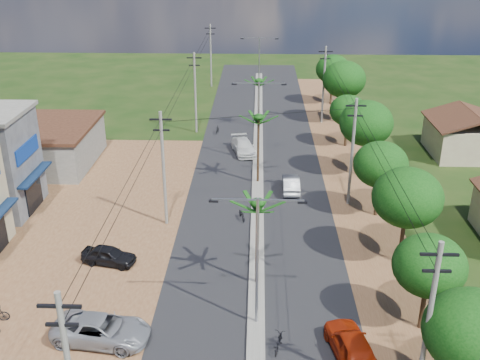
{
  "coord_description": "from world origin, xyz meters",
  "views": [
    {
      "loc": [
        -0.04,
        -26.17,
        20.44
      ],
      "look_at": [
        -1.39,
        13.75,
        3.0
      ],
      "focal_mm": 42.0,
      "sensor_mm": 36.0,
      "label": 1
    }
  ],
  "objects_px": {
    "car_red_near": "(352,346)",
    "car_parked_silver": "(102,330)",
    "car_white_far": "(243,147)",
    "moto_rider_east": "(278,343)",
    "car_parked_dark": "(109,256)",
    "car_silver_mid": "(291,184)"
  },
  "relations": [
    {
      "from": "car_parked_silver",
      "to": "moto_rider_east",
      "type": "height_order",
      "value": "car_parked_silver"
    },
    {
      "from": "car_silver_mid",
      "to": "car_parked_dark",
      "type": "distance_m",
      "value": 17.76
    },
    {
      "from": "car_silver_mid",
      "to": "car_parked_silver",
      "type": "distance_m",
      "value": 23.06
    },
    {
      "from": "car_silver_mid",
      "to": "car_red_near",
      "type": "bearing_deg",
      "value": 95.77
    },
    {
      "from": "car_parked_silver",
      "to": "car_parked_dark",
      "type": "xyz_separation_m",
      "value": [
        -1.58,
        7.86,
        -0.12
      ]
    },
    {
      "from": "car_white_far",
      "to": "car_silver_mid",
      "type": "bearing_deg",
      "value": -78.17
    },
    {
      "from": "car_white_far",
      "to": "moto_rider_east",
      "type": "height_order",
      "value": "car_white_far"
    },
    {
      "from": "car_silver_mid",
      "to": "car_parked_silver",
      "type": "bearing_deg",
      "value": 60.71
    },
    {
      "from": "car_red_near",
      "to": "moto_rider_east",
      "type": "distance_m",
      "value": 3.87
    },
    {
      "from": "car_red_near",
      "to": "moto_rider_east",
      "type": "height_order",
      "value": "car_red_near"
    },
    {
      "from": "car_red_near",
      "to": "car_white_far",
      "type": "distance_m",
      "value": 30.87
    },
    {
      "from": "car_white_far",
      "to": "car_red_near",
      "type": "bearing_deg",
      "value": -91.67
    },
    {
      "from": "car_red_near",
      "to": "car_parked_silver",
      "type": "xyz_separation_m",
      "value": [
        -13.41,
        0.95,
        -0.06
      ]
    },
    {
      "from": "car_parked_silver",
      "to": "moto_rider_east",
      "type": "distance_m",
      "value": 9.62
    },
    {
      "from": "car_silver_mid",
      "to": "car_white_far",
      "type": "relative_size",
      "value": 0.84
    },
    {
      "from": "car_silver_mid",
      "to": "car_white_far",
      "type": "xyz_separation_m",
      "value": [
        -4.38,
        9.12,
        0.03
      ]
    },
    {
      "from": "car_parked_dark",
      "to": "moto_rider_east",
      "type": "xyz_separation_m",
      "value": [
        11.18,
        -8.19,
        -0.19
      ]
    },
    {
      "from": "car_red_near",
      "to": "car_white_far",
      "type": "xyz_separation_m",
      "value": [
        -6.5,
        30.17,
        -0.12
      ]
    },
    {
      "from": "car_red_near",
      "to": "moto_rider_east",
      "type": "xyz_separation_m",
      "value": [
        -3.8,
        0.61,
        -0.37
      ]
    },
    {
      "from": "car_red_near",
      "to": "moto_rider_east",
      "type": "bearing_deg",
      "value": -19.89
    },
    {
      "from": "car_red_near",
      "to": "car_parked_dark",
      "type": "bearing_deg",
      "value": -41.15
    },
    {
      "from": "car_silver_mid",
      "to": "car_parked_silver",
      "type": "height_order",
      "value": "car_parked_silver"
    }
  ]
}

